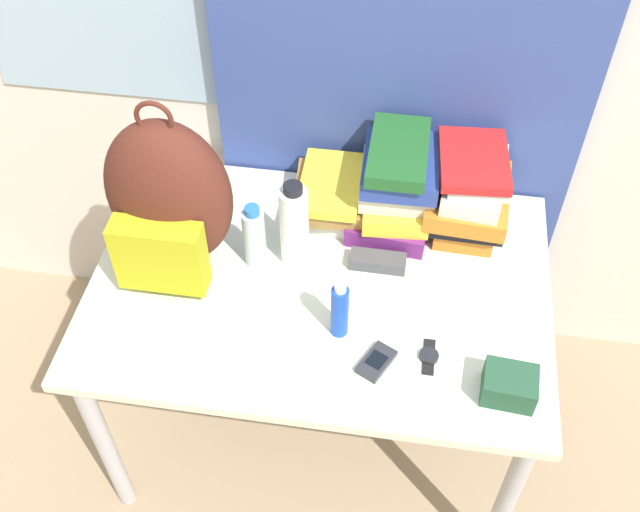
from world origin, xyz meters
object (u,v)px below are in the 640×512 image
Objects in this scene: book_stack_left at (330,196)px; book_stack_center at (397,186)px; sports_bottle at (294,225)px; camera_pouch at (509,385)px; book_stack_right at (470,192)px; sunscreen_bottle at (340,310)px; backpack at (168,200)px; wristwatch at (429,356)px; sunglasses_case at (378,261)px; water_bottle at (254,237)px; cell_phone at (376,362)px.

book_stack_center is at bearing -0.26° from book_stack_left.
sports_bottle is 2.07× the size of camera_pouch.
camera_pouch is (0.11, -0.54, -0.09)m from book_stack_right.
sunscreen_bottle is at bearing -78.90° from book_stack_left.
backpack is 0.32m from sports_bottle.
backpack reaches higher than wristwatch.
sunglasses_case is at bearing -98.23° from book_stack_center.
book_stack_right reaches higher than water_bottle.
sunglasses_case is at bearing 95.18° from cell_phone.
wristwatch is (-0.18, 0.08, -0.03)m from camera_pouch.
book_stack_center reaches higher than book_stack_right.
sunscreen_bottle is at bearing 140.53° from cell_phone.
backpack is at bearing 161.84° from wristwatch.
sunglasses_case is 1.45× the size of wristwatch.
cell_phone is at bearing -50.75° from sports_bottle.
book_stack_right is 2.85× the size of wristwatch.
book_stack_right is 1.65× the size of sunscreen_bottle.
camera_pouch is at bearing -59.96° from book_stack_center.
book_stack_center is 0.49m from wristwatch.
sunglasses_case is at bearing 5.23° from water_bottle.
camera_pouch is (0.34, -0.35, 0.02)m from sunglasses_case.
sunglasses_case is at bearing 118.90° from wristwatch.
sunscreen_bottle is (0.25, -0.20, -0.01)m from water_bottle.
book_stack_left is 2.05× the size of camera_pouch.
book_stack_center reaches higher than sunglasses_case.
water_bottle reaches higher than wristwatch.
sports_bottle is (0.10, 0.02, 0.03)m from water_bottle.
cell_phone is (0.56, -0.26, -0.21)m from backpack.
water_bottle reaches higher than cell_phone.
sports_bottle is 0.25m from sunglasses_case.
backpack is 0.51m from sunscreen_bottle.
book_stack_right reaches higher than book_stack_left.
wristwatch is (0.48, -0.25, -0.09)m from water_bottle.
water_bottle is 0.32m from sunscreen_bottle.
sports_bottle reaches higher than sunglasses_case.
book_stack_center is at bearing -178.46° from book_stack_right.
sunscreen_bottle is at bearing -125.32° from book_stack_right.
sunscreen_bottle is (0.08, -0.42, 0.02)m from book_stack_left.
book_stack_right reaches higher than cell_phone.
cell_phone is at bearing 173.02° from camera_pouch.
book_stack_left is at bearing 70.51° from sports_bottle.
sunglasses_case is (-0.03, -0.19, -0.11)m from book_stack_center.
camera_pouch is (0.56, -0.35, -0.09)m from sports_bottle.
sunscreen_bottle is 1.52× the size of cell_phone.
camera_pouch reaches higher than cell_phone.
cell_phone reaches higher than wristwatch.
sports_bottle is (-0.25, -0.19, 0.00)m from book_stack_center.
book_stack_center is at bearing 105.24° from wristwatch.
water_bottle is 1.10× the size of sunscreen_bottle.
sunscreen_bottle reaches higher than book_stack_left.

